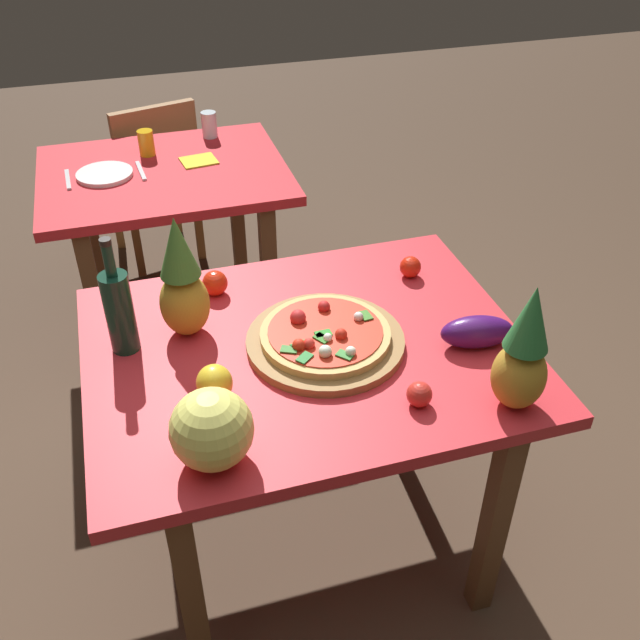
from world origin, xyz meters
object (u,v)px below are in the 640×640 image
(display_table, at_px, (307,372))
(wine_bottle, at_px, (119,310))
(pizza_board, at_px, (325,341))
(background_table, at_px, (167,197))
(drinking_glass_juice, at_px, (146,143))
(napkin_folded, at_px, (199,161))
(dining_chair, at_px, (154,173))
(knife_utensil, at_px, (141,171))
(eggplant, at_px, (477,332))
(melon, at_px, (212,429))
(tomato_beside_pepper, at_px, (419,394))
(tomato_near_board, at_px, (215,283))
(dinner_plate, at_px, (105,174))
(fork_utensil, at_px, (68,179))
(pineapple_right, at_px, (523,355))
(pineapple_left, at_px, (182,284))
(bell_pepper, at_px, (214,383))
(pizza, at_px, (325,334))
(drinking_glass_water, at_px, (210,124))
(tomato_by_bottle, at_px, (410,267))

(display_table, height_order, wine_bottle, wine_bottle)
(pizza_board, bearing_deg, background_table, 102.98)
(drinking_glass_juice, bearing_deg, napkin_folded, -33.46)
(dining_chair, distance_m, knife_utensil, 0.68)
(pizza_board, height_order, eggplant, eggplant)
(melon, xyz_separation_m, tomato_beside_pepper, (0.51, 0.04, -0.06))
(tomato_near_board, bearing_deg, dinner_plate, 106.29)
(fork_utensil, height_order, knife_utensil, same)
(napkin_folded, bearing_deg, dinner_plate, -175.11)
(melon, bearing_deg, display_table, 47.41)
(pizza_board, relative_size, drinking_glass_juice, 4.14)
(pineapple_right, relative_size, knife_utensil, 1.92)
(napkin_folded, bearing_deg, pineapple_left, -100.32)
(pineapple_right, relative_size, drinking_glass_juice, 3.31)
(dinner_plate, height_order, fork_utensil, dinner_plate)
(display_table, height_order, background_table, same)
(eggplant, height_order, fork_utensil, eggplant)
(dining_chair, height_order, fork_utensil, dining_chair)
(background_table, height_order, wine_bottle, wine_bottle)
(background_table, height_order, bell_pepper, bell_pepper)
(pizza, height_order, eggplant, eggplant)
(background_table, height_order, drinking_glass_water, drinking_glass_water)
(pineapple_right, bearing_deg, dining_chair, 106.80)
(pizza, height_order, napkin_folded, pizza)
(drinking_glass_juice, relative_size, dinner_plate, 0.47)
(wine_bottle, xyz_separation_m, fork_utensil, (-0.14, 1.13, -0.12))
(wine_bottle, xyz_separation_m, eggplant, (0.91, -0.26, -0.08))
(wine_bottle, height_order, knife_utensil, wine_bottle)
(pizza, distance_m, melon, 0.49)
(pizza_board, relative_size, eggplant, 2.16)
(dining_chair, height_order, bell_pepper, bell_pepper)
(knife_utensil, bearing_deg, fork_utensil, 175.75)
(background_table, relative_size, napkin_folded, 6.97)
(background_table, height_order, dinner_plate, dinner_plate)
(dining_chair, bearing_deg, knife_utensil, 68.51)
(pizza_board, bearing_deg, pineapple_left, 153.98)
(napkin_folded, bearing_deg, melon, -97.65)
(dining_chair, relative_size, napkin_folded, 6.07)
(pizza, bearing_deg, wine_bottle, 164.27)
(pizza_board, distance_m, tomato_by_bottle, 0.44)
(pizza_board, bearing_deg, bell_pepper, -159.49)
(pineapple_right, xyz_separation_m, eggplant, (0.02, 0.24, -0.11))
(bell_pepper, height_order, dinner_plate, bell_pepper)
(display_table, xyz_separation_m, dining_chair, (-0.25, 1.88, -0.19))
(pizza_board, height_order, tomato_by_bottle, tomato_by_bottle)
(wine_bottle, height_order, napkin_folded, wine_bottle)
(background_table, relative_size, tomato_beside_pepper, 15.16)
(display_table, height_order, tomato_by_bottle, tomato_by_bottle)
(display_table, relative_size, pizza, 3.35)
(wine_bottle, bearing_deg, pineapple_left, 8.61)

